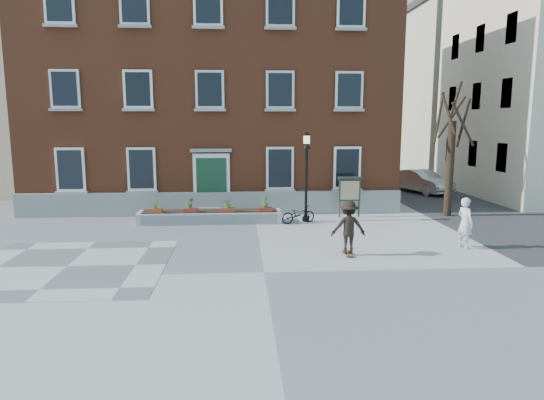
{
  "coord_description": "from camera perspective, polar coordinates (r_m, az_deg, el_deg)",
  "views": [
    {
      "loc": [
        -0.69,
        -13.69,
        4.42
      ],
      "look_at": [
        0.5,
        4.0,
        1.5
      ],
      "focal_mm": 32.0,
      "sensor_mm": 36.0,
      "label": 1
    }
  ],
  "objects": [
    {
      "name": "parked_car",
      "position": [
        31.29,
        17.17,
        2.12
      ],
      "size": [
        2.97,
        4.55,
        1.42
      ],
      "primitive_type": "imported",
      "rotation": [
        0.0,
        0.0,
        0.38
      ],
      "color": "silver",
      "rests_on": "ground"
    },
    {
      "name": "lamp_post",
      "position": [
        21.16,
        4.07,
        4.23
      ],
      "size": [
        0.4,
        0.4,
        3.93
      ],
      "color": "black",
      "rests_on": "ground"
    },
    {
      "name": "bicycle",
      "position": [
        21.04,
        3.11,
        -1.67
      ],
      "size": [
        1.62,
        0.99,
        0.81
      ],
      "primitive_type": "imported",
      "rotation": [
        0.0,
        0.0,
        1.89
      ],
      "color": "black",
      "rests_on": "ground"
    },
    {
      "name": "bare_tree",
      "position": [
        23.82,
        20.27,
        4.85
      ],
      "size": [
        1.83,
        1.83,
        6.16
      ],
      "color": "#2F2215",
      "rests_on": "ground"
    },
    {
      "name": "ground",
      "position": [
        14.4,
        -0.93,
        -8.52
      ],
      "size": [
        100.0,
        100.0,
        0.0
      ],
      "primitive_type": "plane",
      "color": "#9B9B9D",
      "rests_on": "ground"
    },
    {
      "name": "planter_assembly",
      "position": [
        21.3,
        -7.27,
        -1.86
      ],
      "size": [
        6.2,
        1.12,
        1.15
      ],
      "color": "beige",
      "rests_on": "ground"
    },
    {
      "name": "skateboarder",
      "position": [
        16.17,
        8.97,
        -3.16
      ],
      "size": [
        1.14,
        0.78,
        1.83
      ],
      "color": "brown",
      "rests_on": "ground"
    },
    {
      "name": "bystander",
      "position": [
        18.16,
        21.77,
        -2.52
      ],
      "size": [
        0.62,
        0.76,
        1.79
      ],
      "primitive_type": "imported",
      "rotation": [
        0.0,
        0.0,
        1.9
      ],
      "color": "silver",
      "rests_on": "ground"
    },
    {
      "name": "side_street",
      "position": [
        38.42,
        25.9,
        12.32
      ],
      "size": [
        15.2,
        36.0,
        14.5
      ],
      "color": "#373739",
      "rests_on": "ground"
    },
    {
      "name": "notice_board",
      "position": [
        22.53,
        9.12,
        1.18
      ],
      "size": [
        1.1,
        0.16,
        1.87
      ],
      "color": "#1C3828",
      "rests_on": "ground"
    },
    {
      "name": "brick_building",
      "position": [
        27.76,
        -6.72,
        13.18
      ],
      "size": [
        18.4,
        10.85,
        12.6
      ],
      "color": "brown",
      "rests_on": "ground"
    },
    {
      "name": "checker_patch",
      "position": [
        16.23,
        -22.97,
        -7.19
      ],
      "size": [
        6.0,
        6.0,
        0.01
      ],
      "primitive_type": "cube",
      "color": "#5C5C5E",
      "rests_on": "ground"
    }
  ]
}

